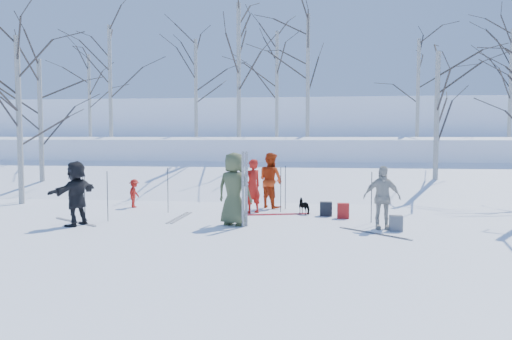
# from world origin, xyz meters

# --- Properties ---
(ground) EXTENTS (120.00, 120.00, 0.00)m
(ground) POSITION_xyz_m (0.00, 0.00, 0.00)
(ground) COLOR white
(ground) RESTS_ON ground
(snow_ramp) EXTENTS (70.00, 9.49, 4.12)m
(snow_ramp) POSITION_xyz_m (0.00, 7.00, 0.15)
(snow_ramp) COLOR white
(snow_ramp) RESTS_ON ground
(snow_plateau) EXTENTS (70.00, 18.00, 2.20)m
(snow_plateau) POSITION_xyz_m (0.00, 17.00, 1.00)
(snow_plateau) COLOR white
(snow_plateau) RESTS_ON ground
(far_hill) EXTENTS (90.00, 30.00, 6.00)m
(far_hill) POSITION_xyz_m (0.00, 38.00, 2.00)
(far_hill) COLOR white
(far_hill) RESTS_ON ground
(skier_olive_center) EXTENTS (1.03, 0.81, 1.86)m
(skier_olive_center) POSITION_xyz_m (-0.36, -0.17, 0.93)
(skier_olive_center) COLOR #444D2E
(skier_olive_center) RESTS_ON ground
(skier_red_north) EXTENTS (0.68, 0.68, 1.59)m
(skier_red_north) POSITION_xyz_m (-0.15, 1.84, 0.80)
(skier_red_north) COLOR #AB1610
(skier_red_north) RESTS_ON ground
(skier_redor_behind) EXTENTS (1.07, 1.06, 1.75)m
(skier_redor_behind) POSITION_xyz_m (0.28, 3.00, 0.87)
(skier_redor_behind) COLOR #C0370E
(skier_redor_behind) RESTS_ON ground
(skier_red_seated) EXTENTS (0.35, 0.59, 0.90)m
(skier_red_seated) POSITION_xyz_m (-4.01, 2.49, 0.45)
(skier_red_seated) COLOR #AB1610
(skier_red_seated) RESTS_ON ground
(skier_cream_east) EXTENTS (0.95, 0.48, 1.55)m
(skier_cream_east) POSITION_xyz_m (3.32, -0.25, 0.78)
(skier_cream_east) COLOR beige
(skier_cream_east) RESTS_ON ground
(skier_grey_west) EXTENTS (0.90, 1.61, 1.65)m
(skier_grey_west) POSITION_xyz_m (-4.32, -0.72, 0.83)
(skier_grey_west) COLOR black
(skier_grey_west) RESTS_ON ground
(dog) EXTENTS (0.55, 0.58, 0.46)m
(dog) POSITION_xyz_m (1.39, 1.86, 0.23)
(dog) COLOR black
(dog) RESTS_ON ground
(upright_ski_left) EXTENTS (0.09, 0.16, 1.90)m
(upright_ski_left) POSITION_xyz_m (-0.08, -0.46, 0.95)
(upright_ski_left) COLOR silver
(upright_ski_left) RESTS_ON ground
(upright_ski_right) EXTENTS (0.11, 0.23, 1.89)m
(upright_ski_right) POSITION_xyz_m (-0.01, -0.38, 0.95)
(upright_ski_right) COLOR silver
(upright_ski_right) RESTS_ON ground
(ski_pair_a) EXTENTS (1.95, 2.08, 0.02)m
(ski_pair_a) POSITION_xyz_m (-4.61, -0.26, 0.01)
(ski_pair_a) COLOR silver
(ski_pair_a) RESTS_ON ground
(ski_pair_b) EXTENTS (1.12, 2.00, 0.02)m
(ski_pair_b) POSITION_xyz_m (0.59, 1.64, 0.01)
(ski_pair_b) COLOR #A61723
(ski_pair_b) RESTS_ON ground
(ski_pair_c) EXTENTS (0.29, 1.91, 0.02)m
(ski_pair_c) POSITION_xyz_m (-2.04, 0.73, 0.01)
(ski_pair_c) COLOR silver
(ski_pair_c) RESTS_ON ground
(ski_pair_d) EXTENTS (2.09, 2.10, 0.02)m
(ski_pair_d) POSITION_xyz_m (3.07, -0.89, 0.01)
(ski_pair_d) COLOR silver
(ski_pair_d) RESTS_ON ground
(ski_pole_a) EXTENTS (0.02, 0.02, 1.34)m
(ski_pole_a) POSITION_xyz_m (0.76, 2.76, 0.67)
(ski_pole_a) COLOR black
(ski_pole_a) RESTS_ON ground
(ski_pole_b) EXTENTS (0.02, 0.02, 1.34)m
(ski_pole_b) POSITION_xyz_m (-3.80, -0.03, 0.67)
(ski_pole_b) COLOR black
(ski_pole_b) RESTS_ON ground
(ski_pole_c) EXTENTS (0.02, 0.02, 1.34)m
(ski_pole_c) POSITION_xyz_m (3.16, 0.61, 0.67)
(ski_pole_c) COLOR black
(ski_pole_c) RESTS_ON ground
(ski_pole_d) EXTENTS (0.02, 0.02, 1.34)m
(ski_pole_d) POSITION_xyz_m (0.66, 2.15, 0.67)
(ski_pole_d) COLOR black
(ski_pole_d) RESTS_ON ground
(ski_pole_e) EXTENTS (0.02, 0.02, 1.34)m
(ski_pole_e) POSITION_xyz_m (-4.48, -0.05, 0.67)
(ski_pole_e) COLOR black
(ski_pole_e) RESTS_ON ground
(ski_pole_f) EXTENTS (0.02, 0.02, 1.34)m
(ski_pole_f) POSITION_xyz_m (-2.64, 1.59, 0.67)
(ski_pole_f) COLOR black
(ski_pole_f) RESTS_ON ground
(ski_pole_g) EXTENTS (0.02, 0.02, 1.34)m
(ski_pole_g) POSITION_xyz_m (-4.17, -0.57, 0.67)
(ski_pole_g) COLOR black
(ski_pole_g) RESTS_ON ground
(ski_pole_h) EXTENTS (0.02, 0.02, 1.34)m
(ski_pole_h) POSITION_xyz_m (3.32, 0.32, 0.67)
(ski_pole_h) COLOR black
(ski_pole_h) RESTS_ON ground
(backpack_red) EXTENTS (0.32, 0.22, 0.42)m
(backpack_red) POSITION_xyz_m (2.46, 1.22, 0.21)
(backpack_red) COLOR maroon
(backpack_red) RESTS_ON ground
(backpack_grey) EXTENTS (0.30, 0.20, 0.38)m
(backpack_grey) POSITION_xyz_m (3.62, -0.50, 0.19)
(backpack_grey) COLOR #585A60
(backpack_grey) RESTS_ON ground
(backpack_dark) EXTENTS (0.34, 0.24, 0.40)m
(backpack_dark) POSITION_xyz_m (2.00, 1.58, 0.20)
(backpack_dark) COLOR black
(backpack_dark) RESTS_ON ground
(birch_plateau_a) EXTENTS (4.89, 4.89, 6.13)m
(birch_plateau_a) POSITION_xyz_m (-1.89, 10.29, 5.27)
(birch_plateau_a) COLOR silver
(birch_plateau_a) RESTS_ON snow_plateau
(birch_plateau_b) EXTENTS (3.88, 3.88, 4.69)m
(birch_plateau_b) POSITION_xyz_m (-11.26, 14.73, 4.54)
(birch_plateau_b) COLOR silver
(birch_plateau_b) RESTS_ON snow_plateau
(birch_plateau_c) EXTENTS (4.62, 4.62, 5.75)m
(birch_plateau_c) POSITION_xyz_m (11.98, 15.78, 5.07)
(birch_plateau_c) COLOR silver
(birch_plateau_c) RESTS_ON snow_plateau
(birch_plateau_d) EXTENTS (4.54, 4.54, 5.63)m
(birch_plateau_d) POSITION_xyz_m (-8.71, 11.75, 5.01)
(birch_plateau_d) COLOR silver
(birch_plateau_d) RESTS_ON snow_plateau
(birch_plateau_e) EXTENTS (4.71, 4.71, 5.87)m
(birch_plateau_e) POSITION_xyz_m (-0.54, 15.41, 5.14)
(birch_plateau_e) COLOR silver
(birch_plateau_e) RESTS_ON snow_plateau
(birch_plateau_f) EXTENTS (4.13, 4.13, 5.04)m
(birch_plateau_f) POSITION_xyz_m (-4.55, 12.87, 4.72)
(birch_plateau_f) COLOR silver
(birch_plateau_f) RESTS_ON snow_plateau
(birch_plateau_g) EXTENTS (4.72, 4.72, 5.89)m
(birch_plateau_g) POSITION_xyz_m (1.25, 11.78, 5.14)
(birch_plateau_g) COLOR silver
(birch_plateau_g) RESTS_ON snow_plateau
(birch_plateau_h) EXTENTS (3.95, 3.95, 4.79)m
(birch_plateau_h) POSITION_xyz_m (6.61, 12.80, 4.59)
(birch_plateau_h) COLOR silver
(birch_plateau_h) RESTS_ON snow_plateau
(birch_edge_a) EXTENTS (4.49, 4.49, 5.56)m
(birch_edge_a) POSITION_xyz_m (-8.09, 2.88, 2.78)
(birch_edge_a) COLOR silver
(birch_edge_a) RESTS_ON ground
(birch_edge_d) EXTENTS (4.27, 4.27, 5.24)m
(birch_edge_d) POSITION_xyz_m (-9.01, 5.74, 2.62)
(birch_edge_d) COLOR silver
(birch_edge_d) RESTS_ON ground
(birch_edge_e) EXTENTS (4.34, 4.34, 5.34)m
(birch_edge_e) POSITION_xyz_m (6.06, 6.34, 2.67)
(birch_edge_e) COLOR silver
(birch_edge_e) RESTS_ON ground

